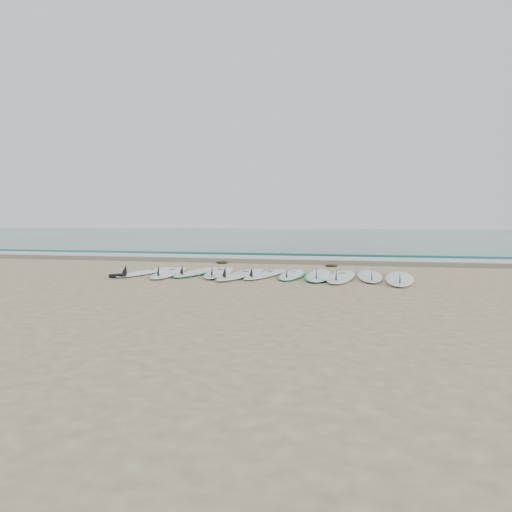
% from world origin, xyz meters
% --- Properties ---
extents(ground, '(120.00, 120.00, 0.00)m').
position_xyz_m(ground, '(0.00, 0.00, 0.00)').
color(ground, tan).
extents(ocean, '(120.00, 55.00, 0.03)m').
position_xyz_m(ocean, '(0.00, 32.50, 0.01)').
color(ocean, '#23635E').
rests_on(ocean, ground).
extents(wet_sand_band, '(120.00, 1.80, 0.01)m').
position_xyz_m(wet_sand_band, '(0.00, 4.10, 0.01)').
color(wet_sand_band, brown).
rests_on(wet_sand_band, ground).
extents(foam_band, '(120.00, 1.40, 0.04)m').
position_xyz_m(foam_band, '(0.00, 5.50, 0.02)').
color(foam_band, silver).
rests_on(foam_band, ground).
extents(wave_crest, '(120.00, 1.00, 0.10)m').
position_xyz_m(wave_crest, '(0.00, 7.00, 0.05)').
color(wave_crest, '#23635E').
rests_on(wave_crest, ground).
extents(surfboard_0, '(0.81, 2.52, 0.32)m').
position_xyz_m(surfboard_0, '(-3.01, -0.19, 0.05)').
color(surfboard_0, white).
rests_on(surfboard_0, ground).
extents(surfboard_1, '(0.99, 2.79, 0.35)m').
position_xyz_m(surfboard_1, '(-2.37, -0.26, 0.06)').
color(surfboard_1, white).
rests_on(surfboard_1, ground).
extents(surfboard_2, '(0.73, 2.54, 0.32)m').
position_xyz_m(surfboard_2, '(-1.79, 0.13, 0.05)').
color(surfboard_2, white).
rests_on(surfboard_2, ground).
extents(surfboard_3, '(0.95, 2.80, 0.35)m').
position_xyz_m(surfboard_3, '(-1.19, 0.04, 0.06)').
color(surfboard_3, silver).
rests_on(surfboard_3, ground).
extents(surfboard_4, '(0.88, 2.79, 0.35)m').
position_xyz_m(surfboard_4, '(-0.56, -0.27, 0.06)').
color(surfboard_4, white).
rests_on(surfboard_4, ground).
extents(surfboard_5, '(0.92, 2.50, 0.31)m').
position_xyz_m(surfboard_5, '(-0.02, -0.03, 0.05)').
color(surfboard_5, white).
rests_on(surfboard_5, ground).
extents(surfboard_6, '(0.62, 2.37, 0.30)m').
position_xyz_m(surfboard_6, '(0.59, 0.08, 0.04)').
color(surfboard_6, white).
rests_on(surfboard_6, ground).
extents(surfboard_7, '(0.76, 2.72, 0.34)m').
position_xyz_m(surfboard_7, '(1.23, 0.04, 0.05)').
color(surfboard_7, white).
rests_on(surfboard_7, ground).
extents(surfboard_8, '(0.69, 2.80, 0.35)m').
position_xyz_m(surfboard_8, '(1.74, -0.17, 0.06)').
color(surfboard_8, white).
rests_on(surfboard_8, ground).
extents(surfboard_9, '(0.67, 2.64, 0.33)m').
position_xyz_m(surfboard_9, '(2.37, 0.12, 0.06)').
color(surfboard_9, white).
rests_on(surfboard_9, ground).
extents(surfboard_10, '(0.73, 2.91, 0.37)m').
position_xyz_m(surfboard_10, '(3.01, -0.27, 0.06)').
color(surfboard_10, white).
rests_on(surfboard_10, ground).
extents(seaweed_near, '(0.38, 0.30, 0.07)m').
position_xyz_m(seaweed_near, '(-2.01, 2.99, 0.04)').
color(seaweed_near, black).
rests_on(seaweed_near, ground).
extents(seaweed_far, '(0.35, 0.28, 0.07)m').
position_xyz_m(seaweed_far, '(1.31, 2.70, 0.03)').
color(seaweed_far, black).
rests_on(seaweed_far, ground).
extents(leash_coil, '(0.46, 0.36, 0.11)m').
position_xyz_m(leash_coil, '(-3.25, -1.13, 0.05)').
color(leash_coil, black).
rests_on(leash_coil, ground).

